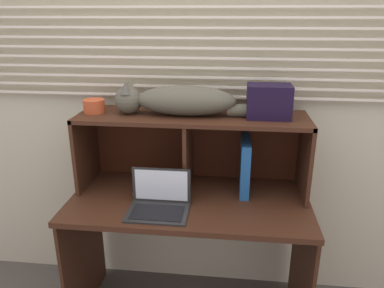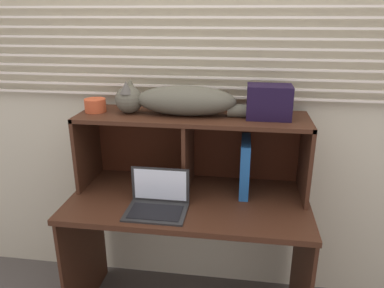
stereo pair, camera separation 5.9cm
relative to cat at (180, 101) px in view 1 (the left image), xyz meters
name	(u,v)px [view 1 (the left image)]	position (x,y,z in m)	size (l,w,h in m)	color
back_panel_with_blinds	(196,96)	(0.06, 0.22, -0.02)	(4.40, 0.08, 2.50)	beige
desk	(189,225)	(0.06, -0.13, -0.67)	(1.27, 0.64, 0.77)	#3B1F12
hutch_shelf_unit	(192,136)	(0.06, 0.03, -0.20)	(1.23, 0.35, 0.42)	#3B1F12
cat	(180,101)	(0.00, 0.00, 0.00)	(0.90, 0.19, 0.18)	#514E3F
laptop	(159,203)	(-0.07, -0.27, -0.46)	(0.30, 0.22, 0.20)	#252525
binder_upright	(245,165)	(0.36, 0.00, -0.35)	(0.05, 0.26, 0.30)	#1D5190
book_stack	(154,183)	(-0.15, 0.00, -0.48)	(0.18, 0.28, 0.03)	#4C684B
small_basket	(94,106)	(-0.47, 0.00, -0.04)	(0.12, 0.12, 0.07)	#BB4927
storage_box	(269,101)	(0.46, 0.00, 0.01)	(0.22, 0.15, 0.17)	black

